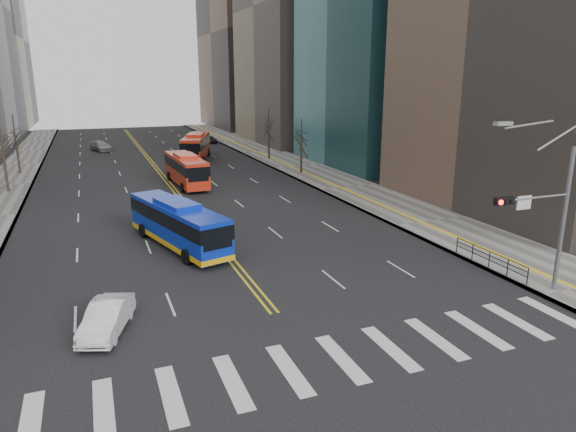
{
  "coord_description": "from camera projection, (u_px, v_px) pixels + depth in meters",
  "views": [
    {
      "loc": [
        -7.86,
        -17.09,
        11.41
      ],
      "look_at": [
        2.64,
        9.99,
        3.53
      ],
      "focal_mm": 32.0,
      "sensor_mm": 36.0,
      "label": 1
    }
  ],
  "objects": [
    {
      "name": "centerline",
      "position": [
        152.0,
        163.0,
        70.6
      ],
      "size": [
        0.55,
        100.0,
        0.01
      ],
      "color": "gold",
      "rests_on": "ground"
    },
    {
      "name": "red_bus_far",
      "position": [
        196.0,
        145.0,
        73.04
      ],
      "size": [
        6.37,
        11.97,
        3.7
      ],
      "color": "red",
      "rests_on": "ground"
    },
    {
      "name": "sidewalk_right",
      "position": [
        297.0,
        166.0,
        67.69
      ],
      "size": [
        7.0,
        130.0,
        0.15
      ],
      "primitive_type": "cube",
      "color": "slate",
      "rests_on": "ground"
    },
    {
      "name": "crosswalk",
      "position": [
        316.0,
        364.0,
        21.11
      ],
      "size": [
        26.7,
        4.0,
        0.01
      ],
      "color": "silver",
      "rests_on": "ground"
    },
    {
      "name": "ground",
      "position": [
        316.0,
        364.0,
        21.11
      ],
      "size": [
        220.0,
        220.0,
        0.0
      ],
      "primitive_type": "plane",
      "color": "black"
    },
    {
      "name": "car_dark_mid",
      "position": [
        192.0,
        155.0,
        73.17
      ],
      "size": [
        3.13,
        4.65,
        1.47
      ],
      "primitive_type": "imported",
      "rotation": [
        0.0,
        0.0,
        -0.36
      ],
      "color": "black",
      "rests_on": "ground"
    },
    {
      "name": "car_white",
      "position": [
        107.0,
        318.0,
        23.58
      ],
      "size": [
        2.9,
        4.63,
        1.44
      ],
      "primitive_type": "imported",
      "rotation": [
        0.0,
        0.0,
        -0.34
      ],
      "color": "white",
      "rests_on": "ground"
    },
    {
      "name": "street_trees",
      "position": [
        97.0,
        149.0,
        48.42
      ],
      "size": [
        35.2,
        47.2,
        7.6
      ],
      "color": "#30271D",
      "rests_on": "ground"
    },
    {
      "name": "pedestrian_railing",
      "position": [
        490.0,
        257.0,
        31.28
      ],
      "size": [
        0.06,
        6.06,
        1.02
      ],
      "color": "black",
      "rests_on": "sidewalk_right"
    },
    {
      "name": "red_bus_near",
      "position": [
        186.0,
        168.0,
        55.65
      ],
      "size": [
        3.12,
        10.85,
        3.42
      ],
      "color": "red",
      "rests_on": "ground"
    },
    {
      "name": "signal_mast",
      "position": [
        545.0,
        209.0,
        26.44
      ],
      "size": [
        5.37,
        0.37,
        9.39
      ],
      "color": "gray",
      "rests_on": "ground"
    },
    {
      "name": "car_silver",
      "position": [
        101.0,
        146.0,
        81.67
      ],
      "size": [
        3.69,
        5.57,
        1.5
      ],
      "primitive_type": "imported",
      "rotation": [
        0.0,
        0.0,
        0.34
      ],
      "color": "gray",
      "rests_on": "ground"
    },
    {
      "name": "sidewalk_left",
      "position": [
        8.0,
        185.0,
        55.82
      ],
      "size": [
        5.0,
        130.0,
        0.15
      ],
      "primitive_type": "cube",
      "color": "slate",
      "rests_on": "ground"
    },
    {
      "name": "blue_bus",
      "position": [
        178.0,
        223.0,
        35.32
      ],
      "size": [
        5.34,
        11.36,
        3.26
      ],
      "color": "#0C2BBB",
      "rests_on": "ground"
    },
    {
      "name": "car_dark_far",
      "position": [
        210.0,
        140.0,
        92.02
      ],
      "size": [
        2.07,
        4.22,
        1.16
      ],
      "primitive_type": "imported",
      "rotation": [
        0.0,
        0.0,
        -0.04
      ],
      "color": "black",
      "rests_on": "ground"
    }
  ]
}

